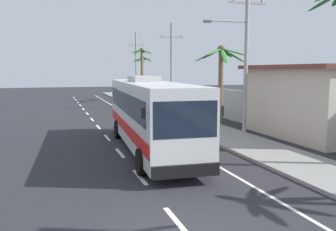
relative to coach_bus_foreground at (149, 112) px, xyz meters
The scene contains 12 objects.
sidewalk_kerb 5.58m from the coach_bus_foreground, ahead, with size 3.20×90.00×0.14m, color gray.
lane_markings 5.32m from the coach_bus_foreground, 82.27° to the left, with size 3.61×71.00×0.01m.
boundary_wall 10.12m from the coach_bus_foreground, 26.37° to the left, with size 0.24×60.00×2.43m, color #B2B2AD.
coach_bus_foreground is the anchor object (origin of this frame).
motorcycle_beside_bus 9.40m from the coach_bus_foreground, 71.39° to the left, with size 0.56×1.96×1.56m.
pedestrian_near_kerb 12.50m from the coach_bus_foreground, 69.11° to the left, with size 0.36×0.36×1.78m.
utility_pole_mid 7.77m from the coach_bus_foreground, 21.36° to the left, with size 4.01×0.24×8.87m.
utility_pole_far 19.74m from the coach_bus_foreground, 68.47° to the left, with size 2.49×0.24×8.69m.
utility_pole_distant 34.61m from the coach_bus_foreground, 78.24° to the left, with size 2.24×0.24×9.25m.
palm_second 30.15m from the coach_bus_foreground, 76.84° to the left, with size 2.57×2.61×5.87m.
palm_third 9.64m from the coach_bus_foreground, 42.16° to the left, with size 3.61×3.73×5.72m.
palm_fourth 27.41m from the coach_bus_foreground, 77.01° to the left, with size 2.59×2.65×6.68m.
Camera 1 is at (-3.02, -7.75, 3.98)m, focal length 38.77 mm.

